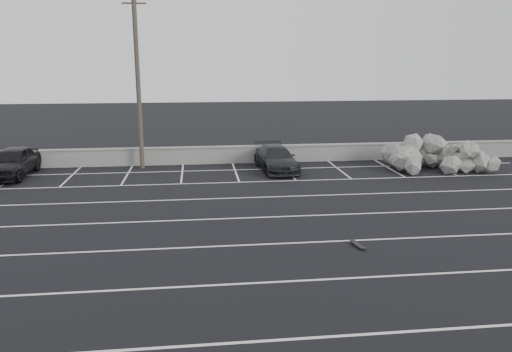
{
  "coord_description": "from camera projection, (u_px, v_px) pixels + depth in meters",
  "views": [
    {
      "loc": [
        -1.11,
        -16.0,
        6.18
      ],
      "look_at": [
        1.52,
        6.06,
        1.0
      ],
      "focal_mm": 35.0,
      "sensor_mm": 36.0,
      "label": 1
    }
  ],
  "objects": [
    {
      "name": "utility_pole",
      "position": [
        138.0,
        82.0,
        28.13
      ],
      "size": [
        1.31,
        0.26,
        9.85
      ],
      "color": "#4C4238",
      "rests_on": "ground"
    },
    {
      "name": "car_left",
      "position": [
        12.0,
        162.0,
        26.9
      ],
      "size": [
        2.04,
        4.78,
        1.61
      ],
      "primitive_type": "imported",
      "rotation": [
        0.0,
        0.0,
        -0.03
      ],
      "color": "black",
      "rests_on": "ground"
    },
    {
      "name": "skateboard",
      "position": [
        358.0,
        245.0,
        16.89
      ],
      "size": [
        0.31,
        0.73,
        0.09
      ],
      "rotation": [
        0.0,
        0.0,
        0.19
      ],
      "color": "black",
      "rests_on": "ground"
    },
    {
      "name": "seawall",
      "position": [
        216.0,
        155.0,
        30.42
      ],
      "size": [
        50.0,
        0.45,
        1.06
      ],
      "color": "gray",
      "rests_on": "ground"
    },
    {
      "name": "stall_lines",
      "position": [
        223.0,
        208.0,
        21.26
      ],
      "size": [
        36.0,
        20.05,
        0.01
      ],
      "color": "silver",
      "rests_on": "ground"
    },
    {
      "name": "riprap_pile",
      "position": [
        427.0,
        160.0,
        28.88
      ],
      "size": [
        5.91,
        4.23,
        1.48
      ],
      "color": "#9C9892",
      "rests_on": "ground"
    },
    {
      "name": "ground",
      "position": [
        233.0,
        246.0,
        17.0
      ],
      "size": [
        120.0,
        120.0,
        0.0
      ],
      "primitive_type": "plane",
      "color": "black",
      "rests_on": "ground"
    },
    {
      "name": "trash_bin",
      "position": [
        261.0,
        156.0,
        30.14
      ],
      "size": [
        0.75,
        0.75,
        0.98
      ],
      "rotation": [
        0.0,
        0.0,
        0.19
      ],
      "color": "black",
      "rests_on": "ground"
    },
    {
      "name": "car_right",
      "position": [
        276.0,
        158.0,
        28.51
      ],
      "size": [
        2.3,
        4.86,
        1.37
      ],
      "primitive_type": "imported",
      "rotation": [
        0.0,
        0.0,
        0.08
      ],
      "color": "black",
      "rests_on": "ground"
    }
  ]
}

